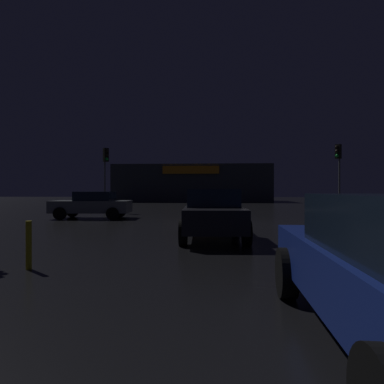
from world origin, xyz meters
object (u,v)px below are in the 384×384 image
Objects in this scene: store_building at (193,184)px; car_far at (92,204)px; traffic_signal_cross_left at (106,164)px; car_near at (213,213)px; traffic_signal_cross_right at (338,161)px.

store_building reaches higher than car_far.
car_far is (-3.45, -28.78, -1.64)m from store_building.
car_near is (7.29, -12.21, -2.50)m from traffic_signal_cross_left.
traffic_signal_cross_left is 0.99× the size of traffic_signal_cross_right.
store_building is 4.39× the size of car_near.
car_far is (0.97, -5.21, -2.54)m from traffic_signal_cross_left.
car_near is 9.44m from car_far.
store_building is at bearing 79.39° from traffic_signal_cross_left.
store_building is at bearing 83.16° from car_far.
traffic_signal_cross_right is at bearing 18.58° from car_far.
traffic_signal_cross_left reaches higher than car_near.
car_near is at bearing -59.14° from traffic_signal_cross_left.
traffic_signal_cross_right is (15.14, -0.44, 0.06)m from traffic_signal_cross_left.
store_building is 4.57× the size of traffic_signal_cross_right.
traffic_signal_cross_left reaches higher than car_far.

